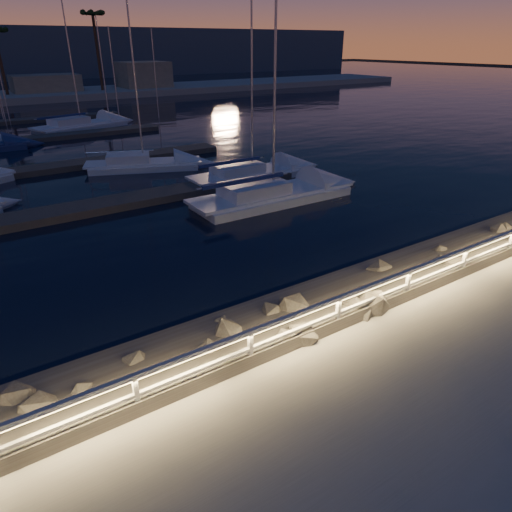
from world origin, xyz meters
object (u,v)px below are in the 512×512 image
object	(u,v)px
guard_rail	(310,316)
sailboat_c	(141,163)
sailboat_d	(269,194)
sailboat_l	(79,125)
sailboat_h	(249,173)

from	to	relation	value
guard_rail	sailboat_c	size ratio (longest dim) A/B	3.28
sailboat_d	sailboat_c	bearing A→B (deg)	107.53
sailboat_l	sailboat_h	bearing A→B (deg)	-97.27
sailboat_c	sailboat_l	distance (m)	19.18
sailboat_d	sailboat_l	world-z (taller)	sailboat_l
sailboat_d	sailboat_h	size ratio (longest dim) A/B	1.13
sailboat_d	sailboat_l	distance (m)	30.25
sailboat_d	sailboat_h	world-z (taller)	sailboat_d
sailboat_h	sailboat_l	world-z (taller)	sailboat_l
sailboat_l	sailboat_d	bearing A→B (deg)	-101.76
guard_rail	sailboat_h	xyz separation A→B (m)	(8.77, 16.57, -0.95)
guard_rail	sailboat_c	bearing A→B (deg)	80.53
guard_rail	sailboat_c	world-z (taller)	sailboat_c
guard_rail	sailboat_l	world-z (taller)	sailboat_l
sailboat_d	guard_rail	bearing A→B (deg)	-119.94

